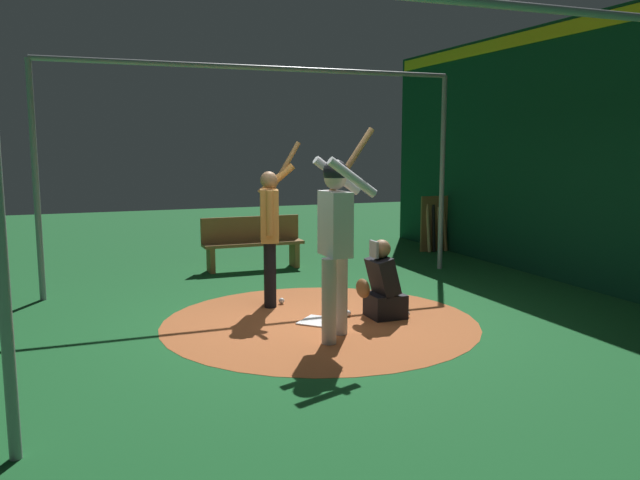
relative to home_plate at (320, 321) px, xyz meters
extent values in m
plane|color=#195B28|center=(0.00, 0.00, -0.01)|extent=(27.57, 27.57, 0.00)
cylinder|color=#B76033|center=(0.00, 0.00, -0.01)|extent=(3.60, 3.60, 0.01)
cube|color=white|center=(0.00, 0.00, 0.00)|extent=(0.59, 0.59, 0.01)
cylinder|color=#BCBCC0|center=(0.20, 0.78, 0.43)|extent=(0.15, 0.15, 0.88)
cylinder|color=#BCBCC0|center=(-0.04, 0.51, 0.43)|extent=(0.15, 0.15, 0.88)
cube|color=silver|center=(0.08, 0.64, 1.20)|extent=(0.22, 0.44, 0.66)
cylinder|color=silver|center=(-0.02, 0.84, 1.68)|extent=(0.53, 0.09, 0.41)
cylinder|color=silver|center=(-0.02, 0.45, 1.68)|extent=(0.53, 0.09, 0.41)
sphere|color=beige|center=(0.08, 0.64, 1.66)|extent=(0.23, 0.23, 0.23)
sphere|color=black|center=(0.08, 0.64, 1.72)|extent=(0.25, 0.25, 0.25)
cylinder|color=olive|center=(-0.14, 0.51, 1.81)|extent=(0.54, 0.06, 0.73)
cube|color=black|center=(-0.79, 0.07, 0.13)|extent=(0.40, 0.40, 0.28)
cube|color=black|center=(-0.75, 0.07, 0.49)|extent=(0.30, 0.40, 0.46)
sphere|color=#9E704C|center=(-0.73, 0.07, 0.81)|extent=(0.21, 0.21, 0.21)
cube|color=gray|center=(-0.64, 0.07, 0.81)|extent=(0.03, 0.19, 0.19)
ellipsoid|color=brown|center=(-0.47, 0.13, 0.37)|extent=(0.12, 0.28, 0.22)
cylinder|color=black|center=(0.33, -0.86, 0.40)|extent=(0.15, 0.15, 0.82)
cylinder|color=black|center=(0.28, -1.05, 0.40)|extent=(0.15, 0.15, 0.82)
cube|color=#CF893E|center=(0.31, -0.96, 1.13)|extent=(0.32, 0.46, 0.65)
cylinder|color=#CF893E|center=(0.36, -0.76, 1.18)|extent=(0.09, 0.09, 0.54)
cylinder|color=#CF893E|center=(0.16, -1.12, 1.56)|extent=(0.48, 0.21, 0.42)
sphere|color=#9E704C|center=(0.31, -0.96, 1.57)|extent=(0.21, 0.21, 0.21)
cylinder|color=olive|center=(0.08, -1.10, 1.67)|extent=(0.46, 0.18, 0.74)
cube|color=#0C3D26|center=(-4.20, 0.00, 1.88)|extent=(0.20, 11.57, 3.79)
cube|color=yellow|center=(-4.09, 0.00, 3.63)|extent=(0.03, 11.34, 0.20)
cylinder|color=gray|center=(-2.99, -2.32, 1.53)|extent=(0.08, 0.08, 3.08)
cylinder|color=gray|center=(2.99, -2.32, 1.53)|extent=(0.08, 0.08, 3.08)
cylinder|color=gray|center=(0.00, -2.32, 3.07)|extent=(5.99, 0.07, 0.07)
cube|color=olive|center=(-3.95, -3.91, 0.51)|extent=(0.82, 0.04, 1.05)
cylinder|color=olive|center=(-4.26, -3.85, 0.41)|extent=(0.06, 0.15, 0.85)
cylinder|color=tan|center=(-4.14, -3.85, 0.39)|extent=(0.06, 0.18, 0.80)
cylinder|color=olive|center=(-4.02, -3.85, 0.44)|extent=(0.06, 0.21, 0.90)
cylinder|color=tan|center=(-3.90, -3.85, 0.41)|extent=(0.06, 0.14, 0.85)
cylinder|color=black|center=(-3.78, -3.85, 0.44)|extent=(0.06, 0.14, 0.90)
cylinder|color=tan|center=(-3.66, -3.85, 0.44)|extent=(0.06, 0.20, 0.91)
cube|color=olive|center=(-0.13, -3.36, 0.41)|extent=(1.64, 0.36, 0.05)
cube|color=olive|center=(-0.13, -3.52, 0.64)|extent=(1.64, 0.04, 0.40)
cube|color=olive|center=(-0.83, -3.36, 0.19)|extent=(0.08, 0.32, 0.40)
cube|color=olive|center=(0.57, -3.36, 0.19)|extent=(0.08, 0.32, 0.40)
sphere|color=white|center=(-0.39, -0.10, 0.03)|extent=(0.07, 0.07, 0.07)
sphere|color=white|center=(-1.03, 0.17, 0.03)|extent=(0.07, 0.07, 0.07)
sphere|color=white|center=(0.15, -0.97, 0.03)|extent=(0.07, 0.07, 0.07)
camera|label=1|loc=(2.56, 6.67, 1.99)|focal=36.20mm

